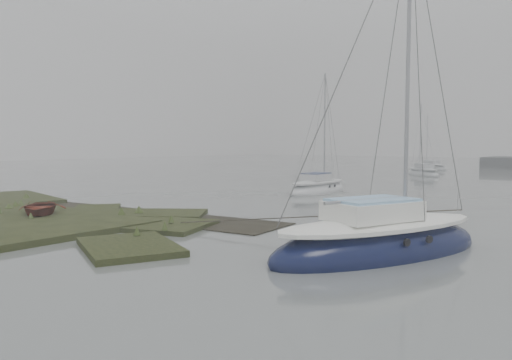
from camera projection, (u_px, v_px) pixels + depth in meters
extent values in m
plane|color=slate|center=(441.00, 184.00, 39.00)|extent=(160.00, 160.00, 0.00)
ellipsoid|color=black|center=(380.00, 250.00, 13.95)|extent=(4.98, 7.66, 1.77)
ellipsoid|color=white|center=(381.00, 225.00, 13.90)|extent=(4.18, 6.61, 0.50)
cube|color=white|center=(372.00, 210.00, 13.71)|extent=(2.40, 2.91, 0.52)
cube|color=#93C0E5|center=(373.00, 200.00, 13.69)|extent=(2.22, 2.68, 0.08)
cylinder|color=#939399|center=(408.00, 63.00, 14.04)|extent=(0.11, 0.11, 8.34)
cylinder|color=#939399|center=(367.00, 200.00, 13.59)|extent=(1.19, 2.74, 0.09)
ellipsoid|color=silver|center=(318.00, 191.00, 31.71)|extent=(1.94, 5.83, 1.41)
ellipsoid|color=silver|center=(318.00, 182.00, 31.67)|extent=(1.56, 5.08, 0.40)
cube|color=silver|center=(316.00, 177.00, 31.45)|extent=(1.26, 2.00, 0.42)
cube|color=#141F4F|center=(316.00, 173.00, 31.43)|extent=(1.17, 1.84, 0.07)
cylinder|color=#939399|center=(325.00, 125.00, 32.00)|extent=(0.09, 0.09, 6.65)
cylinder|color=#939399|center=(315.00, 173.00, 31.30)|extent=(0.09, 2.33, 0.07)
ellipsoid|color=silver|center=(423.00, 175.00, 48.92)|extent=(5.11, 5.12, 1.32)
ellipsoid|color=silver|center=(423.00, 169.00, 48.88)|extent=(4.36, 4.37, 0.37)
cube|color=silver|center=(424.00, 166.00, 48.63)|extent=(2.14, 2.14, 0.39)
cube|color=#B8BAC3|center=(424.00, 164.00, 48.61)|extent=(1.98, 1.98, 0.06)
cylinder|color=#939399|center=(421.00, 135.00, 49.33)|extent=(0.09, 0.09, 6.22)
cylinder|color=#939399|center=(425.00, 164.00, 48.46)|extent=(1.58, 1.59, 0.07)
ellipsoid|color=#B1B8BB|center=(430.00, 169.00, 60.48)|extent=(5.25, 3.97, 1.24)
ellipsoid|color=silver|center=(430.00, 165.00, 60.45)|extent=(4.52, 3.35, 0.35)
cube|color=silver|center=(432.00, 162.00, 60.22)|extent=(2.06, 1.81, 0.36)
cube|color=silver|center=(432.00, 161.00, 60.21)|extent=(1.89, 1.67, 0.06)
cylinder|color=#939399|center=(427.00, 139.00, 60.82)|extent=(0.08, 0.08, 5.82)
cylinder|color=#939399|center=(433.00, 161.00, 60.08)|extent=(1.80, 1.06, 0.07)
imported|color=#641C0E|center=(40.00, 207.00, 20.47)|extent=(3.28, 3.12, 0.55)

